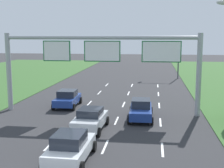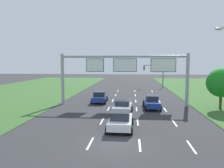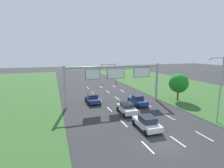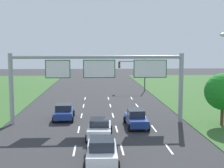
# 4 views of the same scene
# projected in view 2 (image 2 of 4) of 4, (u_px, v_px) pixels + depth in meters

# --- Properties ---
(ground_plane) EXTENTS (200.00, 200.00, 0.00)m
(ground_plane) POSITION_uv_depth(u_px,v_px,m) (115.00, 144.00, 15.37)
(ground_plane) COLOR #2D2D30
(lane_dashes_inner_left) EXTENTS (0.14, 50.40, 0.01)m
(lane_dashes_inner_left) POSITION_uv_depth(u_px,v_px,m) (102.00, 121.00, 21.48)
(lane_dashes_inner_left) COLOR white
(lane_dashes_inner_left) RESTS_ON ground_plane
(lane_dashes_inner_right) EXTENTS (0.14, 50.40, 0.01)m
(lane_dashes_inner_right) POSITION_uv_depth(u_px,v_px,m) (138.00, 122.00, 21.16)
(lane_dashes_inner_right) COLOR white
(lane_dashes_inner_right) RESTS_ON ground_plane
(lane_dashes_slip) EXTENTS (0.14, 50.40, 0.01)m
(lane_dashes_slip) POSITION_uv_depth(u_px,v_px,m) (174.00, 123.00, 20.83)
(lane_dashes_slip) COLOR white
(lane_dashes_slip) RESTS_ON ground_plane
(car_near_red) EXTENTS (2.27, 4.21, 1.62)m
(car_near_red) POSITION_uv_depth(u_px,v_px,m) (120.00, 120.00, 18.84)
(car_near_red) COLOR silver
(car_near_red) RESTS_ON ground_plane
(car_lead_silver) EXTENTS (2.23, 4.25, 1.60)m
(car_lead_silver) POSITION_uv_depth(u_px,v_px,m) (100.00, 97.00, 31.84)
(car_lead_silver) COLOR navy
(car_lead_silver) RESTS_ON ground_plane
(car_mid_lane) EXTENTS (2.08, 4.52, 1.63)m
(car_mid_lane) POSITION_uv_depth(u_px,v_px,m) (152.00, 102.00, 27.65)
(car_mid_lane) COLOR navy
(car_mid_lane) RESTS_ON ground_plane
(car_far_ahead) EXTENTS (2.31, 4.15, 1.57)m
(car_far_ahead) POSITION_uv_depth(u_px,v_px,m) (123.00, 107.00, 24.57)
(car_far_ahead) COLOR silver
(car_far_ahead) RESTS_ON ground_plane
(sign_gantry) EXTENTS (17.24, 0.44, 7.00)m
(sign_gantry) POSITION_uv_depth(u_px,v_px,m) (126.00, 69.00, 29.20)
(sign_gantry) COLOR #9EA0A5
(sign_gantry) RESTS_ON ground_plane
(traffic_light_mast) EXTENTS (4.76, 0.49, 5.60)m
(traffic_light_mast) POSITION_uv_depth(u_px,v_px,m) (155.00, 71.00, 51.95)
(traffic_light_mast) COLOR #47494F
(traffic_light_mast) RESTS_ON ground_plane
(roadside_tree_mid) EXTENTS (3.54, 3.54, 5.11)m
(roadside_tree_mid) POSITION_uv_depth(u_px,v_px,m) (221.00, 83.00, 26.56)
(roadside_tree_mid) COLOR #513823
(roadside_tree_mid) RESTS_ON ground_plane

